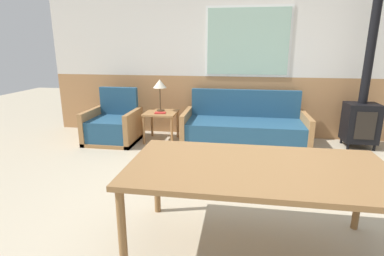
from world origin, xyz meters
name	(u,v)px	position (x,y,z in m)	size (l,w,h in m)	color
ground_plane	(243,206)	(0.00, 0.00, 0.00)	(16.00, 16.00, 0.00)	#B2A58C
wall_back	(246,60)	(0.00, 2.63, 1.36)	(7.20, 0.09, 2.70)	#AD7A4C
couch	(244,129)	(0.02, 2.08, 0.25)	(2.03, 0.85, 0.87)	#9E7042
armchair	(113,127)	(-2.20, 1.87, 0.26)	(0.83, 0.78, 0.90)	#9E7042
side_table	(161,117)	(-1.40, 2.04, 0.43)	(0.54, 0.54, 0.51)	#9E7042
table_lamp	(160,85)	(-1.43, 2.14, 0.96)	(0.23, 0.23, 0.54)	#4C3823
book_stack	(160,113)	(-1.38, 1.94, 0.52)	(0.20, 0.15, 0.02)	#B22823
dining_table	(257,173)	(0.08, -0.67, 0.67)	(1.96, 1.01, 0.73)	olive
wood_stove	(362,109)	(1.86, 2.22, 0.64)	(0.49, 0.42, 2.47)	black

